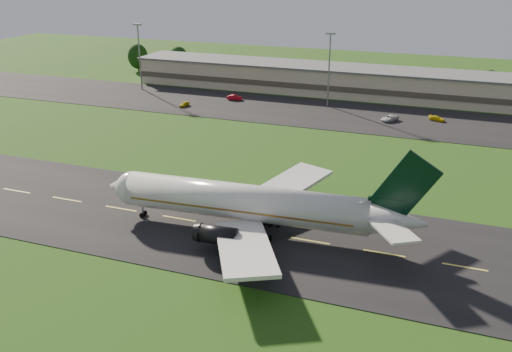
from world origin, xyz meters
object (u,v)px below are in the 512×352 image
(light_mast_west, at_px, (139,49))
(service_vehicle_b, at_px, (235,97))
(airliner, at_px, (250,204))
(service_vehicle_a, at_px, (184,104))
(service_vehicle_d, at_px, (437,118))
(terminal, at_px, (345,81))
(service_vehicle_c, at_px, (390,118))
(light_mast_centre, at_px, (329,61))

(light_mast_west, xyz_separation_m, service_vehicle_b, (32.88, -2.74, -11.90))
(airliner, xyz_separation_m, light_mast_west, (-67.34, 79.94, 8.08))
(airliner, relative_size, service_vehicle_a, 13.42)
(service_vehicle_a, distance_m, service_vehicle_d, 68.30)
(terminal, xyz_separation_m, service_vehicle_d, (28.66, -21.32, -3.29))
(terminal, height_order, service_vehicle_c, terminal)
(terminal, height_order, light_mast_centre, light_mast_centre)
(service_vehicle_a, bearing_deg, terminal, 42.56)
(light_mast_centre, bearing_deg, service_vehicle_b, -174.23)
(terminal, xyz_separation_m, service_vehicle_b, (-28.52, -18.92, -3.15))
(airliner, height_order, service_vehicle_b, airliner)
(light_mast_centre, xyz_separation_m, service_vehicle_a, (-37.59, -14.51, -11.99))
(service_vehicle_b, bearing_deg, light_mast_centre, -89.16)
(airliner, distance_m, service_vehicle_d, 78.28)
(airliner, relative_size, service_vehicle_c, 9.92)
(terminal, height_order, service_vehicle_d, terminal)
(airliner, bearing_deg, terminal, 89.82)
(service_vehicle_d, bearing_deg, light_mast_centre, 100.49)
(light_mast_centre, height_order, service_vehicle_a, light_mast_centre)
(terminal, height_order, service_vehicle_b, terminal)
(terminal, height_order, service_vehicle_a, terminal)
(light_mast_west, relative_size, service_vehicle_d, 4.93)
(terminal, xyz_separation_m, service_vehicle_c, (17.27, -25.66, -3.17))
(service_vehicle_a, bearing_deg, service_vehicle_b, 52.68)
(terminal, xyz_separation_m, service_vehicle_a, (-38.99, -30.69, -3.24))
(terminal, distance_m, light_mast_west, 64.10)
(service_vehicle_a, height_order, service_vehicle_b, service_vehicle_b)
(light_mast_centre, height_order, service_vehicle_d, light_mast_centre)
(service_vehicle_a, relative_size, service_vehicle_c, 0.74)
(light_mast_centre, distance_m, service_vehicle_a, 42.04)
(light_mast_centre, distance_m, service_vehicle_b, 29.74)
(service_vehicle_b, height_order, service_vehicle_c, service_vehicle_b)
(airliner, distance_m, light_mast_centre, 80.69)
(airliner, relative_size, service_vehicle_d, 12.43)
(terminal, bearing_deg, service_vehicle_a, -141.80)
(service_vehicle_b, bearing_deg, airliner, -160.87)
(light_mast_west, height_order, service_vehicle_c, light_mast_west)
(light_mast_centre, bearing_deg, service_vehicle_a, -158.90)
(light_mast_centre, bearing_deg, service_vehicle_c, -26.89)
(airliner, distance_m, service_vehicle_b, 84.63)
(light_mast_west, xyz_separation_m, service_vehicle_c, (78.68, -9.47, -11.92))
(light_mast_centre, height_order, service_vehicle_b, light_mast_centre)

